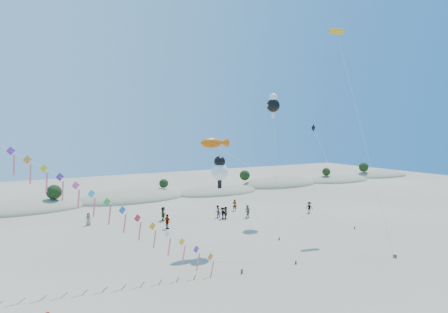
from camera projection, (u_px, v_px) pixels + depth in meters
The scene contains 9 objects.
ground at pixel (322, 312), 24.21m from camera, with size 160.00×160.00×0.00m, color gray.
dune_ridge at pixel (137, 198), 63.92m from camera, with size 145.30×11.49×5.57m.
kite_train at pixel (37, 166), 28.20m from camera, with size 27.50×11.47×17.97m.
fish_kite at pixel (215, 143), 37.68m from camera, with size 14.25×12.35×11.01m.
cartoon_kite_low at pixel (220, 170), 36.61m from camera, with size 4.60×8.02×9.25m.
cartoon_kite_high at pixel (273, 104), 49.25m from camera, with size 6.67×9.70×16.58m.
parafoil_kite at pixel (338, 37), 46.04m from camera, with size 6.27×13.23×24.34m.
dark_kite at pixel (323, 150), 52.49m from camera, with size 4.41×11.64×12.60m.
beachgoers at pixel (212, 213), 49.31m from camera, with size 29.39×9.17×1.81m.
Camera 1 is at (-17.07, -17.25, 11.84)m, focal length 30.00 mm.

